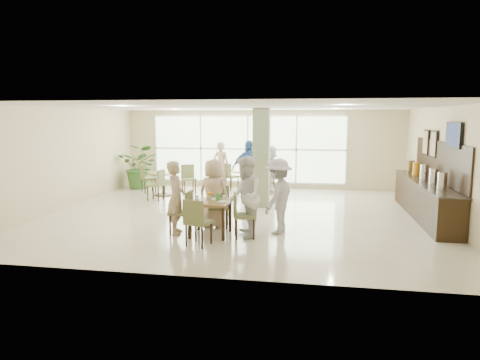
% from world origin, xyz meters
% --- Properties ---
extents(ground, '(10.00, 10.00, 0.00)m').
position_xyz_m(ground, '(0.00, 0.00, 0.00)').
color(ground, beige).
rests_on(ground, ground).
extents(room_shell, '(10.00, 10.00, 10.00)m').
position_xyz_m(room_shell, '(0.00, 0.00, 1.70)').
color(room_shell, white).
rests_on(room_shell, ground).
extents(window_bank, '(7.00, 0.04, 7.00)m').
position_xyz_m(window_bank, '(-0.50, 4.46, 1.40)').
color(window_bank, silver).
rests_on(window_bank, ground).
extents(column, '(0.45, 0.45, 2.80)m').
position_xyz_m(column, '(0.40, 1.20, 1.40)').
color(column, '#6D7B55').
rests_on(column, ground).
extents(main_table, '(0.86, 0.86, 0.75)m').
position_xyz_m(main_table, '(-0.30, -2.06, 0.65)').
color(main_table, brown).
rests_on(main_table, ground).
extents(round_table_left, '(1.03, 1.03, 0.75)m').
position_xyz_m(round_table_left, '(-2.98, 2.41, 0.56)').
color(round_table_left, brown).
rests_on(round_table_left, ground).
extents(round_table_right, '(1.17, 1.17, 0.75)m').
position_xyz_m(round_table_right, '(-0.30, 3.41, 0.59)').
color(round_table_right, brown).
rests_on(round_table_right, ground).
extents(chairs_main_table, '(1.93, 1.99, 0.95)m').
position_xyz_m(chairs_main_table, '(-0.29, -2.09, 0.47)').
color(chairs_main_table, '#616839').
rests_on(chairs_main_table, ground).
extents(chairs_table_left, '(2.03, 1.94, 0.95)m').
position_xyz_m(chairs_table_left, '(-2.96, 2.43, 0.47)').
color(chairs_table_left, '#616839').
rests_on(chairs_table_left, ground).
extents(chairs_table_right, '(2.14, 1.98, 0.95)m').
position_xyz_m(chairs_table_right, '(-0.23, 3.40, 0.47)').
color(chairs_table_right, '#616839').
rests_on(chairs_table_right, ground).
extents(tabletop_clutter, '(0.75, 0.69, 0.21)m').
position_xyz_m(tabletop_clutter, '(-0.30, -2.05, 0.81)').
color(tabletop_clutter, white).
rests_on(tabletop_clutter, main_table).
extents(buffet_counter, '(0.64, 4.70, 1.95)m').
position_xyz_m(buffet_counter, '(4.70, 0.51, 0.55)').
color(buffet_counter, black).
rests_on(buffet_counter, ground).
extents(wall_tv, '(0.06, 1.00, 0.58)m').
position_xyz_m(wall_tv, '(4.94, -0.60, 2.15)').
color(wall_tv, black).
rests_on(wall_tv, ground).
extents(framed_art_a, '(0.05, 0.55, 0.70)m').
position_xyz_m(framed_art_a, '(4.95, 1.00, 1.85)').
color(framed_art_a, black).
rests_on(framed_art_a, ground).
extents(framed_art_b, '(0.05, 0.55, 0.70)m').
position_xyz_m(framed_art_b, '(4.95, 1.80, 1.85)').
color(framed_art_b, black).
rests_on(framed_art_b, ground).
extents(potted_plant, '(1.48, 1.48, 1.59)m').
position_xyz_m(potted_plant, '(-4.25, 3.59, 0.80)').
color(potted_plant, '#315D25').
rests_on(potted_plant, ground).
extents(teen_left, '(0.52, 0.66, 1.61)m').
position_xyz_m(teen_left, '(-1.07, -2.05, 0.80)').
color(teen_left, tan).
rests_on(teen_left, ground).
extents(teen_far, '(0.86, 0.61, 1.60)m').
position_xyz_m(teen_far, '(-0.38, -1.39, 0.80)').
color(teen_far, tan).
rests_on(teen_far, ground).
extents(teen_right, '(0.84, 0.98, 1.74)m').
position_xyz_m(teen_right, '(0.46, -2.08, 0.87)').
color(teen_right, white).
rests_on(teen_right, ground).
extents(teen_standing, '(0.92, 1.21, 1.66)m').
position_xyz_m(teen_standing, '(1.12, -1.64, 0.83)').
color(teen_standing, '#B1B0B3').
rests_on(teen_standing, ground).
extents(adult_a, '(1.22, 0.98, 1.82)m').
position_xyz_m(adult_a, '(-0.18, 2.54, 0.91)').
color(adult_a, '#3B66B1').
rests_on(adult_a, ground).
extents(adult_b, '(0.80, 1.56, 1.62)m').
position_xyz_m(adult_b, '(0.44, 3.36, 0.81)').
color(adult_b, white).
rests_on(adult_b, ground).
extents(adult_standing, '(0.72, 0.58, 1.70)m').
position_xyz_m(adult_standing, '(-1.32, 3.71, 0.85)').
color(adult_standing, tan).
rests_on(adult_standing, ground).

